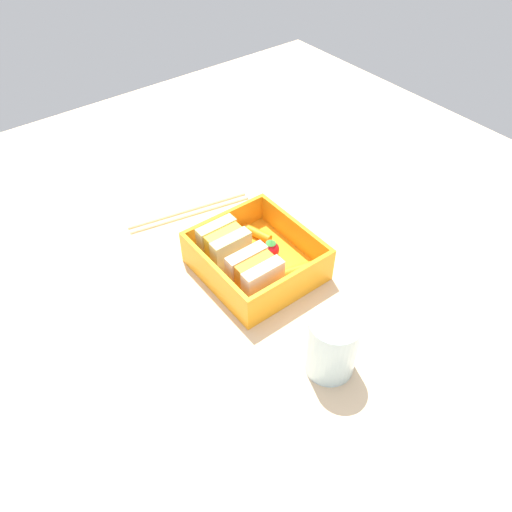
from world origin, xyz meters
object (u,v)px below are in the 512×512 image
at_px(carrot_stick_far_left, 295,271).
at_px(chopstick_pair, 190,211).
at_px(sandwich_left, 255,274).
at_px(carrot_stick_left, 258,234).
at_px(drinking_glass, 332,345).
at_px(sandwich_center_left, 224,245).
at_px(strawberry_far_left, 269,248).

bearing_deg(carrot_stick_far_left, chopstick_pair, 9.52).
relative_size(sandwich_left, carrot_stick_left, 1.33).
bearing_deg(drinking_glass, sandwich_left, 0.09).
relative_size(sandwich_left, sandwich_center_left, 1.00).
relative_size(carrot_stick_far_left, chopstick_pair, 0.25).
distance_m(sandwich_center_left, carrot_stick_far_left, 0.10).
xyz_separation_m(carrot_stick_left, drinking_glass, (-0.22, 0.06, 0.02)).
bearing_deg(strawberry_far_left, sandwich_center_left, 59.92).
bearing_deg(carrot_stick_left, carrot_stick_far_left, 175.40).
relative_size(sandwich_left, strawberry_far_left, 1.90).
bearing_deg(strawberry_far_left, chopstick_pair, 11.64).
distance_m(strawberry_far_left, carrot_stick_left, 0.04).
height_order(carrot_stick_left, chopstick_pair, carrot_stick_left).
distance_m(sandwich_left, carrot_stick_left, 0.10).
xyz_separation_m(sandwich_left, chopstick_pair, (0.20, -0.02, -0.03)).
xyz_separation_m(carrot_stick_left, chopstick_pair, (0.12, 0.04, -0.02)).
xyz_separation_m(chopstick_pair, drinking_glass, (-0.34, 0.02, 0.04)).
distance_m(carrot_stick_far_left, drinking_glass, 0.14).
distance_m(carrot_stick_far_left, strawberry_far_left, 0.05).
xyz_separation_m(carrot_stick_far_left, chopstick_pair, (0.21, 0.04, -0.02)).
xyz_separation_m(sandwich_left, sandwich_center_left, (0.07, 0.00, 0.00)).
xyz_separation_m(sandwich_left, strawberry_far_left, (0.04, -0.05, -0.01)).
height_order(chopstick_pair, drinking_glass, drinking_glass).
height_order(carrot_stick_far_left, chopstick_pair, carrot_stick_far_left).
distance_m(sandwich_left, sandwich_center_left, 0.07).
height_order(strawberry_far_left, drinking_glass, drinking_glass).
bearing_deg(sandwich_center_left, carrot_stick_left, -83.11).
height_order(carrot_stick_far_left, carrot_stick_left, carrot_stick_far_left).
bearing_deg(chopstick_pair, sandwich_center_left, 170.48).
bearing_deg(carrot_stick_far_left, sandwich_left, 76.27).
height_order(sandwich_center_left, strawberry_far_left, sandwich_center_left).
relative_size(sandwich_center_left, carrot_stick_far_left, 1.18).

